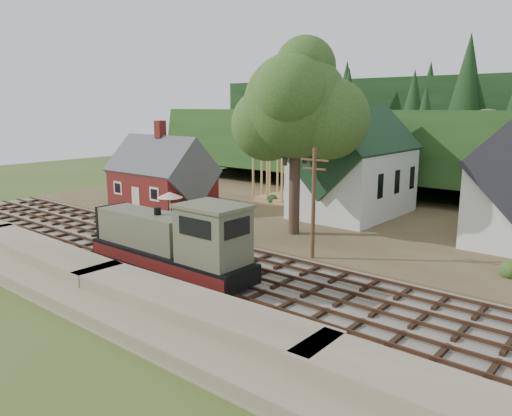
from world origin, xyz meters
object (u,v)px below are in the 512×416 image
Objects in this scene: car_blue at (175,209)px; patio_set at (170,196)px; car_green at (148,199)px; locomotive at (174,243)px.

patio_set is at bearing -89.13° from car_blue.
car_green is at bearing 129.79° from car_blue.
locomotive reaches higher than car_blue.
locomotive is 4.76× the size of patio_set.
patio_set is (-11.89, 9.88, 0.34)m from locomotive.
patio_set is (1.24, -1.59, 1.70)m from car_blue.
car_blue is 1.23× the size of patio_set.
car_green is 7.85m from patio_set.
car_blue is at bearing 127.92° from patio_set.
locomotive is 22.96m from car_green.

